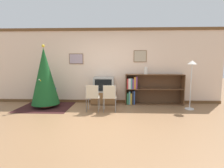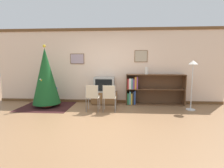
{
  "view_description": "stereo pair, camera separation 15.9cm",
  "coord_description": "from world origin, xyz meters",
  "px_view_note": "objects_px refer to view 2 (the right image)",
  "views": [
    {
      "loc": [
        0.45,
        -4.24,
        1.52
      ],
      "look_at": [
        0.22,
        1.16,
        0.82
      ],
      "focal_mm": 28.0,
      "sensor_mm": 36.0,
      "label": 1
    },
    {
      "loc": [
        0.6,
        -4.23,
        1.52
      ],
      "look_at": [
        0.22,
        1.16,
        0.82
      ],
      "focal_mm": 28.0,
      "sensor_mm": 36.0,
      "label": 2
    }
  ],
  "objects_px": {
    "bookshelf": "(145,90)",
    "vase": "(147,71)",
    "christmas_tree": "(46,76)",
    "television": "(104,84)",
    "standing_lamp": "(193,72)",
    "tv_console": "(104,98)",
    "folding_chair_right": "(109,96)",
    "folding_chair_left": "(93,96)"
  },
  "relations": [
    {
      "from": "vase",
      "to": "standing_lamp",
      "type": "relative_size",
      "value": 0.16
    },
    {
      "from": "television",
      "to": "standing_lamp",
      "type": "relative_size",
      "value": 0.46
    },
    {
      "from": "vase",
      "to": "standing_lamp",
      "type": "distance_m",
      "value": 1.46
    },
    {
      "from": "christmas_tree",
      "to": "folding_chair_right",
      "type": "distance_m",
      "value": 2.29
    },
    {
      "from": "christmas_tree",
      "to": "vase",
      "type": "relative_size",
      "value": 8.17
    },
    {
      "from": "standing_lamp",
      "to": "christmas_tree",
      "type": "bearing_deg",
      "value": 178.8
    },
    {
      "from": "christmas_tree",
      "to": "standing_lamp",
      "type": "distance_m",
      "value": 4.71
    },
    {
      "from": "folding_chair_right",
      "to": "vase",
      "type": "relative_size",
      "value": 3.25
    },
    {
      "from": "folding_chair_left",
      "to": "vase",
      "type": "xyz_separation_m",
      "value": [
        1.73,
        1.0,
        0.73
      ]
    },
    {
      "from": "christmas_tree",
      "to": "folding_chair_right",
      "type": "relative_size",
      "value": 2.51
    },
    {
      "from": "tv_console",
      "to": "folding_chair_left",
      "type": "distance_m",
      "value": 1.01
    },
    {
      "from": "bookshelf",
      "to": "vase",
      "type": "height_order",
      "value": "vase"
    },
    {
      "from": "television",
      "to": "folding_chair_right",
      "type": "bearing_deg",
      "value": -74.82
    },
    {
      "from": "christmas_tree",
      "to": "bookshelf",
      "type": "height_order",
      "value": "christmas_tree"
    },
    {
      "from": "folding_chair_right",
      "to": "christmas_tree",
      "type": "bearing_deg",
      "value": 167.48
    },
    {
      "from": "folding_chair_right",
      "to": "vase",
      "type": "bearing_deg",
      "value": 39.52
    },
    {
      "from": "television",
      "to": "standing_lamp",
      "type": "height_order",
      "value": "standing_lamp"
    },
    {
      "from": "christmas_tree",
      "to": "bookshelf",
      "type": "distance_m",
      "value": 3.44
    },
    {
      "from": "vase",
      "to": "folding_chair_right",
      "type": "bearing_deg",
      "value": -140.48
    },
    {
      "from": "bookshelf",
      "to": "vase",
      "type": "relative_size",
      "value": 8.01
    },
    {
      "from": "television",
      "to": "christmas_tree",
      "type": "bearing_deg",
      "value": -166.42
    },
    {
      "from": "christmas_tree",
      "to": "folding_chair_right",
      "type": "bearing_deg",
      "value": -12.52
    },
    {
      "from": "bookshelf",
      "to": "standing_lamp",
      "type": "height_order",
      "value": "standing_lamp"
    },
    {
      "from": "folding_chair_right",
      "to": "standing_lamp",
      "type": "bearing_deg",
      "value": 8.56
    },
    {
      "from": "bookshelf",
      "to": "standing_lamp",
      "type": "bearing_deg",
      "value": -25.03
    },
    {
      "from": "christmas_tree",
      "to": "standing_lamp",
      "type": "xyz_separation_m",
      "value": [
        4.71,
        -0.1,
        0.16
      ]
    },
    {
      "from": "folding_chair_right",
      "to": "bookshelf",
      "type": "distance_m",
      "value": 1.57
    },
    {
      "from": "tv_console",
      "to": "television",
      "type": "xyz_separation_m",
      "value": [
        0.0,
        -0.0,
        0.49
      ]
    },
    {
      "from": "folding_chair_left",
      "to": "tv_console",
      "type": "bearing_deg",
      "value": 74.86
    },
    {
      "from": "standing_lamp",
      "to": "folding_chair_left",
      "type": "bearing_deg",
      "value": -172.86
    },
    {
      "from": "folding_chair_right",
      "to": "bookshelf",
      "type": "xyz_separation_m",
      "value": [
        1.19,
        1.01,
        0.05
      ]
    },
    {
      "from": "christmas_tree",
      "to": "bookshelf",
      "type": "bearing_deg",
      "value": 8.99
    },
    {
      "from": "christmas_tree",
      "to": "television",
      "type": "bearing_deg",
      "value": 13.58
    },
    {
      "from": "bookshelf",
      "to": "vase",
      "type": "xyz_separation_m",
      "value": [
        0.02,
        -0.01,
        0.68
      ]
    },
    {
      "from": "television",
      "to": "folding_chair_right",
      "type": "distance_m",
      "value": 1.01
    },
    {
      "from": "tv_console",
      "to": "standing_lamp",
      "type": "bearing_deg",
      "value": -11.37
    },
    {
      "from": "tv_console",
      "to": "folding_chair_left",
      "type": "bearing_deg",
      "value": -105.14
    },
    {
      "from": "vase",
      "to": "standing_lamp",
      "type": "bearing_deg",
      "value": -25.04
    },
    {
      "from": "tv_console",
      "to": "television",
      "type": "bearing_deg",
      "value": -90.0
    },
    {
      "from": "television",
      "to": "folding_chair_left",
      "type": "distance_m",
      "value": 1.01
    },
    {
      "from": "folding_chair_right",
      "to": "vase",
      "type": "distance_m",
      "value": 1.74
    },
    {
      "from": "folding_chair_left",
      "to": "christmas_tree",
      "type": "bearing_deg",
      "value": 163.79
    }
  ]
}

